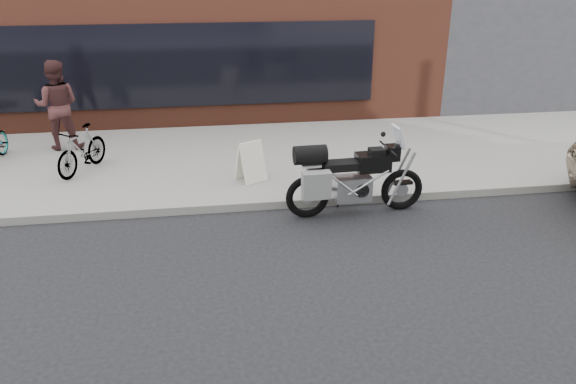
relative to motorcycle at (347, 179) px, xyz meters
name	(u,v)px	position (x,y,z in m)	size (l,w,h in m)	color
ground	(332,354)	(-1.05, -3.62, -0.67)	(120.00, 120.00, 0.00)	black
near_sidewalk	(265,151)	(-1.05, 3.38, -0.60)	(44.00, 6.00, 0.15)	gray
storefront	(178,20)	(-3.05, 10.36, 1.58)	(14.00, 10.07, 4.50)	brown
motorcycle	(347,179)	(0.00, 0.00, 0.00)	(2.46, 0.86, 1.56)	black
bicycle_rear	(82,150)	(-4.82, 2.46, -0.06)	(0.43, 1.53, 0.92)	gray
sandwich_sign	(251,161)	(-1.53, 1.49, -0.13)	(0.64, 0.62, 0.78)	white
cafe_patron_left	(57,105)	(-5.55, 4.07, 0.47)	(0.96, 0.75, 1.98)	#482626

